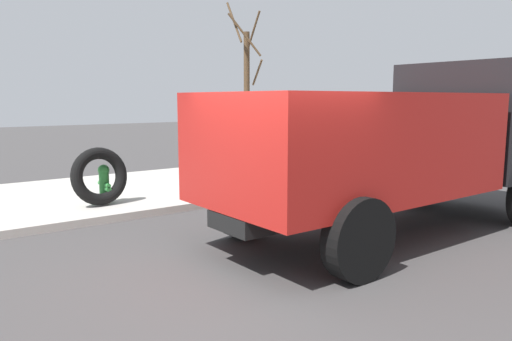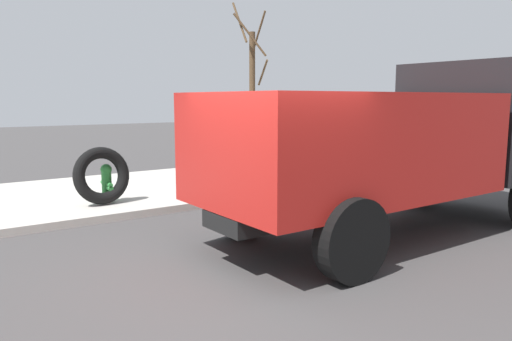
# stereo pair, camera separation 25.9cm
# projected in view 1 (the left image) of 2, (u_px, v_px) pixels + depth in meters

# --- Properties ---
(ground_plane) EXTENTS (80.00, 80.00, 0.00)m
(ground_plane) POSITION_uv_depth(u_px,v_px,m) (260.00, 279.00, 6.37)
(ground_plane) COLOR #423F3F
(sidewalk_curb) EXTENTS (36.00, 5.00, 0.15)m
(sidewalk_curb) POSITION_uv_depth(u_px,v_px,m) (91.00, 196.00, 11.50)
(sidewalk_curb) COLOR #BCB7AD
(sidewalk_curb) RESTS_ON ground
(fire_hydrant) EXTENTS (0.24, 0.53, 0.81)m
(fire_hydrant) POSITION_uv_depth(u_px,v_px,m) (104.00, 183.00, 10.27)
(fire_hydrant) COLOR #2D8438
(fire_hydrant) RESTS_ON sidewalk_curb
(loose_tire) EXTENTS (1.21, 0.47, 1.20)m
(loose_tire) POSITION_uv_depth(u_px,v_px,m) (100.00, 176.00, 10.01)
(loose_tire) COLOR black
(loose_tire) RESTS_ON sidewalk_curb
(stop_sign) EXTENTS (0.76, 0.08, 2.14)m
(stop_sign) POSITION_uv_depth(u_px,v_px,m) (241.00, 129.00, 11.24)
(stop_sign) COLOR gray
(stop_sign) RESTS_ON sidewalk_curb
(dump_truck_red) EXTENTS (7.00, 2.80, 3.00)m
(dump_truck_red) POSITION_uv_depth(u_px,v_px,m) (402.00, 140.00, 8.55)
(dump_truck_red) COLOR red
(dump_truck_red) RESTS_ON ground
(bare_tree) EXTENTS (1.18, 1.21, 5.05)m
(bare_tree) POSITION_uv_depth(u_px,v_px,m) (247.00, 93.00, 15.11)
(bare_tree) COLOR #4C3823
(bare_tree) RESTS_ON sidewalk_curb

